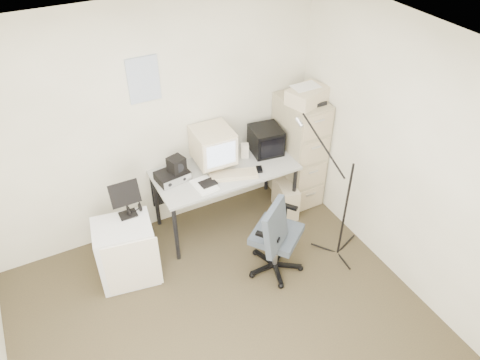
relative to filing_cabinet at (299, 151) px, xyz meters
name	(u,v)px	position (x,y,z in m)	size (l,w,h in m)	color
floor	(234,341)	(-1.58, -1.48, -0.66)	(3.60, 3.60, 0.01)	#332E20
ceiling	(231,79)	(-1.58, -1.48, 1.85)	(3.60, 3.60, 0.01)	white
wall_back	(151,125)	(-1.58, 0.32, 0.60)	(3.60, 0.02, 2.50)	white
wall_right	(420,171)	(0.22, -1.48, 0.60)	(0.02, 3.60, 2.50)	white
wall_calendar	(143,80)	(-1.60, 0.31, 1.10)	(0.30, 0.02, 0.44)	white
filing_cabinet	(299,151)	(0.00, 0.00, 0.00)	(0.40, 0.60, 1.30)	tan
printer	(308,96)	(0.00, -0.07, 0.73)	(0.42, 0.28, 0.16)	beige
desk	(226,196)	(-0.95, -0.03, -0.29)	(1.50, 0.70, 0.73)	#A3A3A1
crt_monitor	(213,148)	(-1.03, 0.09, 0.29)	(0.39, 0.41, 0.43)	beige
crt_tv	(266,140)	(-0.40, 0.07, 0.23)	(0.32, 0.34, 0.29)	black
desk_speaker	(245,151)	(-0.66, 0.08, 0.16)	(0.08, 0.08, 0.15)	beige
keyboard	(233,175)	(-0.93, -0.18, 0.09)	(0.50, 0.18, 0.03)	beige
mouse	(259,169)	(-0.64, -0.22, 0.09)	(0.06, 0.10, 0.03)	black
radio_receiver	(172,176)	(-1.50, 0.05, 0.13)	(0.32, 0.23, 0.09)	black
radio_speaker	(176,164)	(-1.45, 0.05, 0.25)	(0.15, 0.14, 0.15)	black
papers	(204,185)	(-1.26, -0.20, 0.09)	(0.20, 0.28, 0.02)	white
pc_tower	(285,198)	(-0.26, -0.19, -0.45)	(0.19, 0.42, 0.39)	beige
office_chair	(277,233)	(-0.83, -0.91, -0.16)	(0.57, 0.57, 0.98)	#3F454E
side_cart	(126,252)	(-2.16, -0.32, -0.31)	(0.54, 0.43, 0.67)	silver
music_stand	(125,199)	(-2.06, -0.20, 0.22)	(0.27, 0.15, 0.40)	black
headphones	(134,208)	(-1.99, -0.19, 0.07)	(0.15, 0.15, 0.03)	black
mic_stand	(348,197)	(-0.12, -1.03, 0.10)	(0.02, 0.02, 1.51)	black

